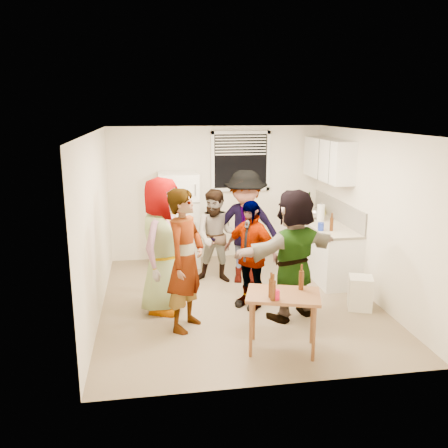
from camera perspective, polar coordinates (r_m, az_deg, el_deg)
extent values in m
cube|color=white|center=(8.64, -5.46, 0.55)|extent=(0.70, 0.70, 1.70)
cube|color=white|center=(8.56, 11.56, -2.71)|extent=(0.60, 2.20, 0.86)
cube|color=beige|center=(8.44, 11.71, 0.22)|extent=(0.64, 2.22, 0.04)
cube|color=#BDB7AB|center=(8.50, 13.57, 1.60)|extent=(0.03, 2.20, 0.36)
cube|color=white|center=(8.50, 12.41, 7.60)|extent=(0.34, 1.60, 0.70)
cylinder|color=white|center=(8.46, 11.52, 0.39)|extent=(0.13, 0.13, 0.28)
cylinder|color=black|center=(9.23, 10.17, 1.56)|extent=(0.07, 0.07, 0.27)
cylinder|color=#47230C|center=(7.79, 12.77, -0.81)|extent=(0.06, 0.06, 0.22)
cylinder|color=#1B31AA|center=(7.77, 11.55, -0.78)|extent=(0.10, 0.10, 0.13)
cube|color=#DDD955|center=(8.99, 11.86, 1.60)|extent=(0.02, 0.16, 0.14)
cube|color=white|center=(7.13, 16.07, -7.89)|extent=(0.42, 0.42, 0.48)
cylinder|color=#47230C|center=(5.50, 5.65, -8.76)|extent=(0.06, 0.06, 0.22)
cylinder|color=red|center=(5.45, 6.27, -8.99)|extent=(0.08, 0.08, 0.11)
imported|color=#9C9C9C|center=(6.98, -7.19, -10.14)|extent=(2.13, 1.71, 0.61)
imported|color=#141933|center=(6.43, -4.49, -12.24)|extent=(1.92, 1.57, 0.44)
imported|color=#543622|center=(7.99, -0.83, -6.87)|extent=(1.15, 1.70, 0.59)
imported|color=#3E3E43|center=(7.99, 2.49, -6.87)|extent=(1.59, 2.08, 0.69)
imported|color=black|center=(7.06, 3.08, -9.77)|extent=(1.79, 1.73, 0.38)
imported|color=tan|center=(6.77, 8.09, -10.93)|extent=(2.23, 2.30, 0.53)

